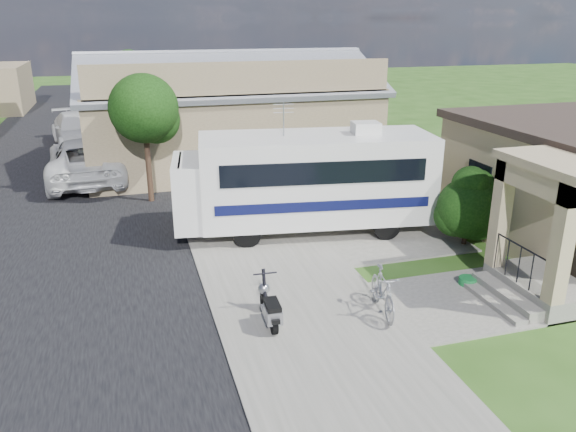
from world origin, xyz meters
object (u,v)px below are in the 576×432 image
object	(u,v)px
van	(79,130)
shrub	(468,205)
scooter	(270,307)
bicycle	(383,294)
garden_hose	(467,282)
motorhome	(306,179)
pickup_truck	(87,159)

from	to	relation	value
van	shrub	bearing A→B (deg)	-66.45
scooter	van	world-z (taller)	van
bicycle	garden_hose	xyz separation A→B (m)	(2.68, 0.71, -0.42)
scooter	garden_hose	distance (m)	5.25
motorhome	van	xyz separation A→B (m)	(-7.44, 15.05, -0.86)
scooter	pickup_truck	bearing A→B (deg)	110.52
motorhome	shrub	xyz separation A→B (m)	(4.17, -2.35, -0.49)
garden_hose	bicycle	bearing A→B (deg)	-165.12
scooter	garden_hose	world-z (taller)	scooter
shrub	bicycle	xyz separation A→B (m)	(-4.17, -3.14, -0.70)
scooter	bicycle	world-z (taller)	scooter
motorhome	pickup_truck	bearing A→B (deg)	137.87
bicycle	van	xyz separation A→B (m)	(-7.44, 20.54, 0.33)
van	pickup_truck	bearing A→B (deg)	-94.78
motorhome	scooter	xyz separation A→B (m)	(-2.54, -5.25, -1.26)
motorhome	pickup_truck	xyz separation A→B (m)	(-6.79, 8.12, -0.82)
garden_hose	shrub	bearing A→B (deg)	58.56
motorhome	bicycle	xyz separation A→B (m)	(0.00, -5.50, -1.19)
bicycle	motorhome	bearing A→B (deg)	98.94
shrub	van	distance (m)	20.92
pickup_truck	garden_hose	world-z (taller)	pickup_truck
shrub	scooter	distance (m)	7.35
motorhome	pickup_truck	distance (m)	10.61
scooter	motorhome	bearing A→B (deg)	67.11
motorhome	garden_hose	distance (m)	5.72
bicycle	van	world-z (taller)	van
bicycle	shrub	bearing A→B (deg)	45.96
motorhome	shrub	world-z (taller)	motorhome
shrub	pickup_truck	bearing A→B (deg)	136.30
shrub	van	bearing A→B (deg)	123.70
motorhome	garden_hose	size ratio (longest dim) A/B	18.21
bicycle	scooter	bearing A→B (deg)	-176.51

